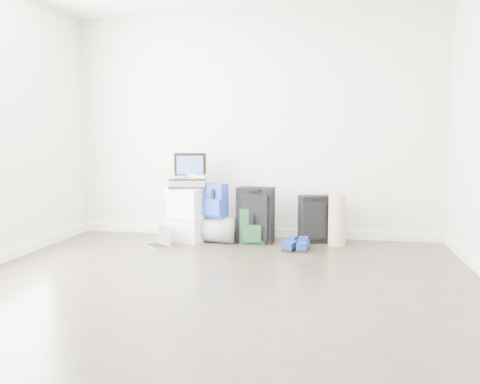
% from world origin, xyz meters
% --- Properties ---
extents(ground, '(5.00, 5.00, 0.00)m').
position_xyz_m(ground, '(0.00, 0.00, 0.00)').
color(ground, '#322B24').
rests_on(ground, ground).
extents(room_envelope, '(4.52, 5.02, 2.71)m').
position_xyz_m(room_envelope, '(0.00, 0.02, 1.72)').
color(room_envelope, silver).
rests_on(room_envelope, ground).
extents(boxes_stack, '(0.54, 0.50, 0.63)m').
position_xyz_m(boxes_stack, '(-0.73, 2.07, 0.32)').
color(boxes_stack, white).
rests_on(boxes_stack, ground).
extents(briefcase, '(0.47, 0.38, 0.12)m').
position_xyz_m(briefcase, '(-0.73, 2.07, 0.69)').
color(briefcase, '#B2B2B7').
rests_on(briefcase, boxes_stack).
extents(painting, '(0.38, 0.07, 0.29)m').
position_xyz_m(painting, '(-0.73, 2.17, 0.90)').
color(painting, black).
rests_on(painting, briefcase).
extents(drone, '(0.38, 0.38, 0.05)m').
position_xyz_m(drone, '(-0.65, 2.05, 0.78)').
color(drone, yellow).
rests_on(drone, briefcase).
extents(duffel_bag, '(0.54, 0.40, 0.30)m').
position_xyz_m(duffel_bag, '(-0.41, 2.06, 0.15)').
color(duffel_bag, gray).
rests_on(duffel_bag, ground).
extents(blue_backpack, '(0.32, 0.27, 0.39)m').
position_xyz_m(blue_backpack, '(-0.41, 2.03, 0.49)').
color(blue_backpack, '#1B4AB5').
rests_on(blue_backpack, duffel_bag).
extents(large_suitcase, '(0.43, 0.30, 0.65)m').
position_xyz_m(large_suitcase, '(0.06, 2.11, 0.32)').
color(large_suitcase, black).
rests_on(large_suitcase, ground).
extents(green_backpack, '(0.30, 0.22, 0.41)m').
position_xyz_m(green_backpack, '(0.04, 2.05, 0.20)').
color(green_backpack, black).
rests_on(green_backpack, ground).
extents(carry_on, '(0.40, 0.33, 0.55)m').
position_xyz_m(carry_on, '(0.74, 2.22, 0.28)').
color(carry_on, black).
rests_on(carry_on, ground).
extents(shoes, '(0.30, 0.31, 0.10)m').
position_xyz_m(shoes, '(0.57, 1.79, 0.05)').
color(shoes, black).
rests_on(shoes, ground).
extents(rolled_rug, '(0.19, 0.19, 0.59)m').
position_xyz_m(rolled_rug, '(1.00, 2.12, 0.29)').
color(rolled_rug, tan).
rests_on(rolled_rug, ground).
extents(laptop, '(0.38, 0.38, 0.22)m').
position_xyz_m(laptop, '(-0.97, 1.71, 0.05)').
color(laptop, '#BABABF').
rests_on(laptop, ground).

